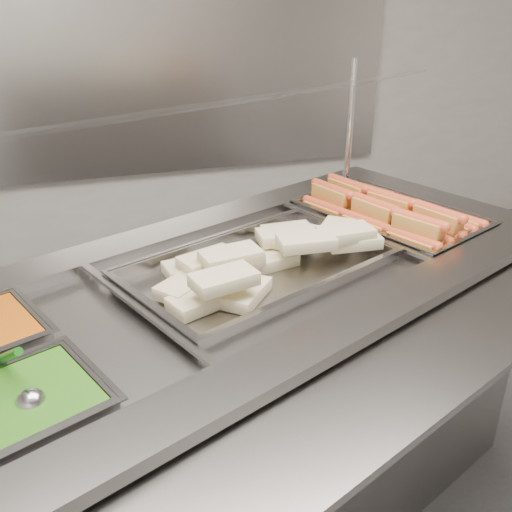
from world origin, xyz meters
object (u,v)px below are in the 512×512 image
object	(u,v)px
sneeze_guard	(187,115)
pan_hotdogs	(389,225)
serving_spoon	(28,394)
pan_wraps	(259,271)
steam_counter	(243,406)

from	to	relation	value
sneeze_guard	pan_hotdogs	world-z (taller)	sneeze_guard
serving_spoon	pan_wraps	bearing A→B (deg)	35.44
steam_counter	serving_spoon	distance (m)	0.83
steam_counter	serving_spoon	size ratio (longest dim) A/B	12.05
sneeze_guard	pan_hotdogs	distance (m)	0.83
pan_hotdogs	pan_wraps	bearing A→B (deg)	-157.08
steam_counter	serving_spoon	xyz separation A→B (m)	(-0.54, -0.40, 0.49)
sneeze_guard	serving_spoon	size ratio (longest dim) A/B	9.58
steam_counter	pan_wraps	size ratio (longest dim) A/B	2.63
pan_hotdogs	pan_wraps	world-z (taller)	same
sneeze_guard	serving_spoon	world-z (taller)	sneeze_guard
pan_hotdogs	serving_spoon	distance (m)	1.33
pan_wraps	serving_spoon	world-z (taller)	serving_spoon
sneeze_guard	serving_spoon	distance (m)	0.85
steam_counter	sneeze_guard	size ratio (longest dim) A/B	1.26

